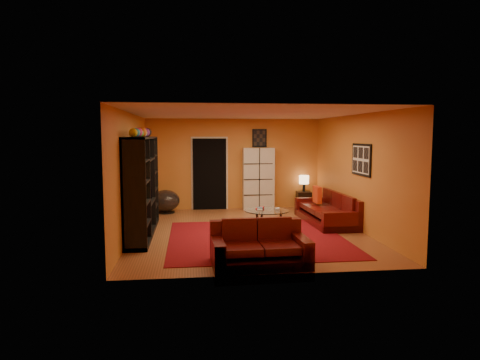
{
  "coord_description": "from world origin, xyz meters",
  "views": [
    {
      "loc": [
        -1.25,
        -9.28,
        2.13
      ],
      "look_at": [
        -0.15,
        0.1,
        1.14
      ],
      "focal_mm": 32.0,
      "sensor_mm": 36.0,
      "label": 1
    }
  ],
  "objects": [
    {
      "name": "throw_pillow",
      "position": [
        1.95,
        1.17,
        0.63
      ],
      "size": [
        0.12,
        0.42,
        0.42
      ],
      "primitive_type": "cube",
      "color": "red",
      "rests_on": "sofa"
    },
    {
      "name": "side_table",
      "position": [
        2.03,
        2.75,
        0.25
      ],
      "size": [
        0.42,
        0.42,
        0.5
      ],
      "primitive_type": "cube",
      "rotation": [
        0.0,
        0.0,
        -0.06
      ],
      "color": "black",
      "rests_on": "floor"
    },
    {
      "name": "wall_left",
      "position": [
        -2.5,
        0.0,
        1.3
      ],
      "size": [
        0.0,
        6.0,
        6.0
      ],
      "primitive_type": "plane",
      "rotation": [
        1.57,
        0.0,
        1.57
      ],
      "color": "#CA742C",
      "rests_on": "floor"
    },
    {
      "name": "table_lamp",
      "position": [
        2.03,
        2.75,
        0.83
      ],
      "size": [
        0.28,
        0.28,
        0.47
      ],
      "color": "black",
      "rests_on": "side_table"
    },
    {
      "name": "loveseat",
      "position": [
        -0.13,
        -2.41,
        0.28
      ],
      "size": [
        1.61,
        1.0,
        0.85
      ],
      "rotation": [
        0.0,
        0.0,
        1.6
      ],
      "color": "#460909",
      "rests_on": "rug"
    },
    {
      "name": "wall_front",
      "position": [
        0.0,
        -3.0,
        1.3
      ],
      "size": [
        6.0,
        0.0,
        6.0
      ],
      "primitive_type": "plane",
      "rotation": [
        -1.57,
        0.0,
        0.0
      ],
      "color": "#CA742C",
      "rests_on": "floor"
    },
    {
      "name": "tv",
      "position": [
        -2.23,
        0.01,
        0.97
      ],
      "size": [
        0.86,
        0.11,
        0.49
      ],
      "primitive_type": "imported",
      "rotation": [
        0.0,
        0.0,
        1.57
      ],
      "color": "black",
      "rests_on": "entertainment_unit"
    },
    {
      "name": "wall_back",
      "position": [
        0.0,
        3.0,
        1.3
      ],
      "size": [
        6.0,
        0.0,
        6.0
      ],
      "primitive_type": "plane",
      "rotation": [
        1.57,
        0.0,
        0.0
      ],
      "color": "#CA742C",
      "rests_on": "floor"
    },
    {
      "name": "doorway",
      "position": [
        -0.7,
        2.96,
        1.02
      ],
      "size": [
        0.95,
        0.1,
        2.04
      ],
      "primitive_type": "cube",
      "color": "black",
      "rests_on": "floor"
    },
    {
      "name": "bowl_chair",
      "position": [
        -1.94,
        2.5,
        0.34
      ],
      "size": [
        0.78,
        0.78,
        0.63
      ],
      "color": "black",
      "rests_on": "floor"
    },
    {
      "name": "storage_cabinet",
      "position": [
        0.69,
        2.8,
        0.89
      ],
      "size": [
        0.9,
        0.42,
        1.77
      ],
      "primitive_type": "cube",
      "rotation": [
        0.0,
        0.0,
        -0.03
      ],
      "color": "beige",
      "rests_on": "floor"
    },
    {
      "name": "coffee_table",
      "position": [
        0.4,
        -0.19,
        0.45
      ],
      "size": [
        0.99,
        0.99,
        0.49
      ],
      "rotation": [
        0.0,
        0.0,
        -0.28
      ],
      "color": "silver",
      "rests_on": "floor"
    },
    {
      "name": "wall_art_right",
      "position": [
        2.48,
        -0.3,
        1.6
      ],
      "size": [
        0.03,
        1.0,
        0.7
      ],
      "primitive_type": "cube",
      "color": "black",
      "rests_on": "wall_right"
    },
    {
      "name": "sofa",
      "position": [
        2.14,
        0.7,
        0.28
      ],
      "size": [
        1.02,
        2.39,
        0.85
      ],
      "rotation": [
        0.0,
        0.0,
        0.02
      ],
      "color": "#460909",
      "rests_on": "rug"
    },
    {
      "name": "floor",
      "position": [
        0.0,
        0.0,
        0.0
      ],
      "size": [
        6.0,
        6.0,
        0.0
      ],
      "primitive_type": "plane",
      "color": "brown",
      "rests_on": "ground"
    },
    {
      "name": "wall_art_back",
      "position": [
        0.75,
        2.98,
        2.05
      ],
      "size": [
        0.42,
        0.03,
        0.52
      ],
      "primitive_type": "cube",
      "color": "black",
      "rests_on": "wall_back"
    },
    {
      "name": "rug",
      "position": [
        0.1,
        -0.7,
        0.01
      ],
      "size": [
        3.6,
        3.6,
        0.01
      ],
      "primitive_type": "cube",
      "color": "#620B13",
      "rests_on": "floor"
    },
    {
      "name": "entertainment_unit",
      "position": [
        -2.27,
        0.0,
        1.05
      ],
      "size": [
        0.45,
        3.0,
        2.1
      ],
      "primitive_type": "cube",
      "color": "black",
      "rests_on": "floor"
    },
    {
      "name": "ceiling",
      "position": [
        0.0,
        0.0,
        2.6
      ],
      "size": [
        6.0,
        6.0,
        0.0
      ],
      "primitive_type": "plane",
      "rotation": [
        3.14,
        0.0,
        0.0
      ],
      "color": "white",
      "rests_on": "wall_back"
    },
    {
      "name": "wall_right",
      "position": [
        2.5,
        0.0,
        1.3
      ],
      "size": [
        0.0,
        6.0,
        6.0
      ],
      "primitive_type": "plane",
      "rotation": [
        1.57,
        0.0,
        -1.57
      ],
      "color": "#CA742C",
      "rests_on": "floor"
    }
  ]
}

